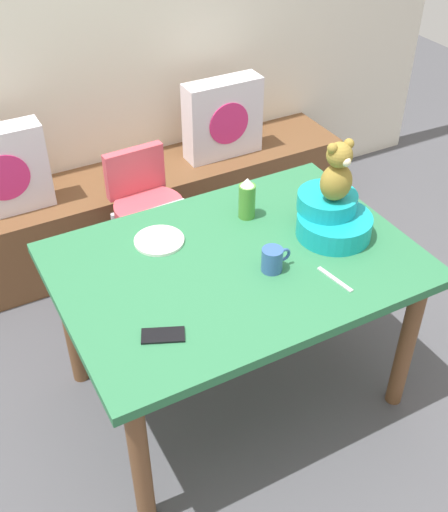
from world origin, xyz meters
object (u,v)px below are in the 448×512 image
Objects in this scene: dining_table at (236,279)px; ketchup_bottle at (247,199)px; teddy_bear at (337,173)px; pillow_floral_left at (1,171)px; cell_phone at (163,335)px; infant_seat_teal at (332,217)px; dinner_plate_near at (159,240)px; coffee_mug at (273,259)px; pillow_floral_right at (223,119)px; highchair at (148,209)px.

ketchup_bottle is at bearing 52.62° from dining_table.
teddy_bear is 1.35× the size of ketchup_bottle.
pillow_floral_left is 1.47m from cell_phone.
infant_seat_teal is 1.65× the size of dinner_plate_near.
teddy_bear is 0.74m from dinner_plate_near.
pillow_floral_left is 1.62m from infant_seat_teal.
pillow_floral_left reaches higher than cell_phone.
coffee_mug is at bearing -61.58° from pillow_floral_left.
ketchup_bottle reaches higher than pillow_floral_right.
dining_table is 0.49m from cell_phone.
pillow_floral_left is 2.20× the size of dinner_plate_near.
dining_table is at bearing -35.91° from cell_phone.
highchair is (-0.64, -0.42, -0.16)m from pillow_floral_right.
highchair is 2.39× the size of infant_seat_teal.
pillow_floral_right is at bearing 69.31° from coffee_mug.
pillow_floral_right is 1.33× the size of infant_seat_teal.
infant_seat_teal is at bearing 90.00° from teddy_bear.
cell_phone is (-0.37, -1.04, 0.22)m from highchair.
teddy_bear is at bearing -22.89° from dinner_plate_near.
dinner_plate_near is at bearing 130.77° from dining_table.
pillow_floral_left is at bearing 144.39° from highchair.
infant_seat_teal reaches higher than dinner_plate_near.
highchair is 5.49× the size of cell_phone.
pillow_floral_left is 3.06× the size of cell_phone.
pillow_floral_right is at bearing 50.18° from dinner_plate_near.
cell_phone is at bearing -109.46° from highchair.
ketchup_bottle is (0.23, -0.56, 0.31)m from highchair.
pillow_floral_right is 3.67× the size of coffee_mug.
highchair is 0.68m from ketchup_bottle.
infant_seat_teal is at bearing 15.76° from coffee_mug.
cell_phone reaches higher than dining_table.
cell_phone is at bearing -165.84° from coffee_mug.
ketchup_bottle is 1.54× the size of coffee_mug.
teddy_bear reaches higher than pillow_floral_left.
teddy_bear reaches higher than dining_table.
pillow_floral_right is at bearing 82.23° from infant_seat_teal.
cell_phone is (-1.00, -1.45, 0.06)m from pillow_floral_right.
ketchup_bottle reaches higher than pillow_floral_left.
ketchup_bottle is at bearing 132.98° from teddy_bear.
teddy_bear is 2.08× the size of coffee_mug.
dining_table is 0.46m from infant_seat_teal.
coffee_mug is (0.14, -0.91, 0.27)m from highchair.
highchair is 6.58× the size of coffee_mug.
highchair is 0.96m from coffee_mug.
pillow_floral_right is 0.56× the size of highchair.
ketchup_bottle is (-0.24, 0.26, 0.02)m from infant_seat_teal.
dinner_plate_near is 0.53m from cell_phone.
ketchup_bottle reaches higher than infant_seat_teal.
infant_seat_teal is 2.75× the size of coffee_mug.
ketchup_bottle is 0.40m from dinner_plate_near.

